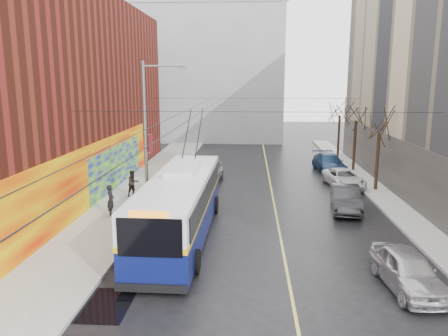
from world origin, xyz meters
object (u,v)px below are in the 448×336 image
object	(u,v)px
tree_near	(380,123)
tree_far	(340,108)
parked_car_a	(408,270)
parked_car_b	(346,199)
streetlight_pole	(148,133)
parked_car_d	(329,163)
tree_mid	(357,112)
following_car	(209,172)
pedestrian_a	(111,200)
trolleybus	(180,205)
pedestrian_b	(133,183)
parked_car_c	(344,178)

from	to	relation	value
tree_near	tree_far	xyz separation A→B (m)	(0.00, 14.00, 0.17)
parked_car_a	parked_car_b	bearing A→B (deg)	85.71
streetlight_pole	parked_car_d	world-z (taller)	streetlight_pole
parked_car_a	tree_mid	bearing A→B (deg)	76.97
following_car	pedestrian_a	world-z (taller)	pedestrian_a
trolleybus	following_car	size ratio (longest dim) A/B	2.73
parked_car_a	pedestrian_b	size ratio (longest dim) A/B	2.47
streetlight_pole	parked_car_c	world-z (taller)	streetlight_pole
tree_near	tree_far	size ratio (longest dim) A/B	0.97
tree_mid	parked_car_b	size ratio (longest dim) A/B	1.44
trolleybus	parked_car_c	world-z (taller)	trolleybus
parked_car_b	pedestrian_b	bearing A→B (deg)	178.36
trolleybus	pedestrian_a	bearing A→B (deg)	148.18
parked_car_a	streetlight_pole	bearing A→B (deg)	137.29
parked_car_a	following_car	size ratio (longest dim) A/B	0.92
tree_far	following_car	distance (m)	17.57
tree_far	parked_car_a	bearing A→B (deg)	-95.89
parked_car_b	tree_far	bearing A→B (deg)	87.37
trolleybus	pedestrian_b	size ratio (longest dim) A/B	7.29
parked_car_c	pedestrian_a	size ratio (longest dim) A/B	2.60
tree_mid	pedestrian_b	distance (m)	20.13
streetlight_pole	pedestrian_a	distance (m)	4.47
tree_mid	pedestrian_b	bearing A→B (deg)	-149.65
parked_car_c	pedestrian_b	world-z (taller)	pedestrian_b
tree_near	pedestrian_a	xyz separation A→B (m)	(-17.16, -7.27, -3.91)
tree_near	parked_car_c	xyz separation A→B (m)	(-2.03, 1.22, -4.31)
tree_near	parked_car_a	size ratio (longest dim) A/B	1.45
parked_car_a	parked_car_d	bearing A→B (deg)	82.44
parked_car_b	tree_near	bearing A→B (deg)	64.42
parked_car_b	pedestrian_a	distance (m)	14.14
tree_mid	tree_far	xyz separation A→B (m)	(0.00, 7.00, -0.11)
streetlight_pole	tree_mid	xyz separation A→B (m)	(15.14, 13.00, 0.41)
parked_car_b	streetlight_pole	bearing A→B (deg)	-168.41
tree_near	pedestrian_b	xyz separation A→B (m)	(-16.99, -2.95, -3.93)
parked_car_c	pedestrian_b	bearing A→B (deg)	-172.45
parked_car_b	following_car	distance (m)	11.65
parked_car_b	parked_car_d	size ratio (longest dim) A/B	0.87
tree_far	following_car	bearing A→B (deg)	-136.29
parked_car_c	following_car	bearing A→B (deg)	166.36
following_car	pedestrian_b	size ratio (longest dim) A/B	2.67
tree_far	parked_car_d	bearing A→B (deg)	-106.59
tree_far	pedestrian_b	bearing A→B (deg)	-135.07
tree_far	pedestrian_a	xyz separation A→B (m)	(-17.16, -21.27, -4.08)
trolleybus	parked_car_b	size ratio (longest dim) A/B	2.80
parked_car_b	following_car	xyz separation A→B (m)	(-9.11, 7.26, 0.05)
parked_car_a	parked_car_d	distance (m)	22.05
parked_car_c	trolleybus	bearing A→B (deg)	-140.82
parked_car_a	parked_car_b	world-z (taller)	parked_car_b
tree_far	parked_car_b	size ratio (longest dim) A/B	1.41
parked_car_a	following_car	distance (m)	19.81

